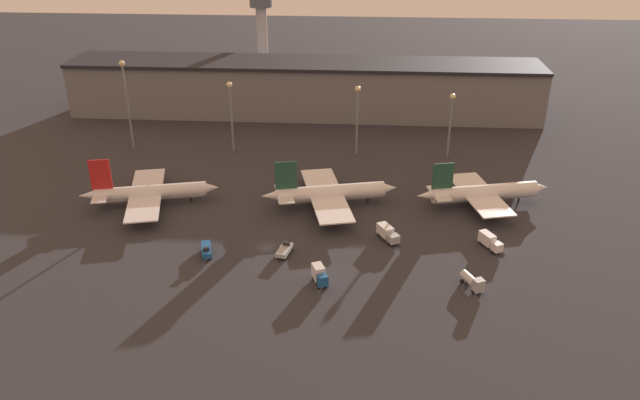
% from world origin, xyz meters
% --- Properties ---
extents(ground, '(600.00, 600.00, 0.00)m').
position_xyz_m(ground, '(0.00, 0.00, 0.00)').
color(ground, '#2D2D33').
extents(terminal_building, '(170.48, 23.11, 19.80)m').
position_xyz_m(terminal_building, '(0.00, 97.50, 9.95)').
color(terminal_building, slate).
rests_on(terminal_building, ground).
extents(airplane_0, '(35.96, 32.97, 13.58)m').
position_xyz_m(airplane_0, '(-34.29, 20.17, 3.38)').
color(airplane_0, silver).
rests_on(airplane_0, ground).
extents(airplane_1, '(36.16, 33.86, 13.36)m').
position_xyz_m(airplane_1, '(13.35, 22.61, 3.61)').
color(airplane_1, white).
rests_on(airplane_1, ground).
extents(airplane_2, '(36.39, 27.72, 12.79)m').
position_xyz_m(airplane_2, '(53.69, 25.67, 3.57)').
color(airplane_2, white).
rests_on(airplane_2, ground).
extents(service_vehicle_0, '(5.57, 7.36, 3.28)m').
position_xyz_m(service_vehicle_0, '(28.09, 5.51, 1.84)').
color(service_vehicle_0, '#9EA3A8').
rests_on(service_vehicle_0, ground).
extents(service_vehicle_1, '(5.03, 6.92, 3.39)m').
position_xyz_m(service_vehicle_1, '(51.73, 3.17, 1.89)').
color(service_vehicle_1, white).
rests_on(service_vehicle_1, ground).
extents(service_vehicle_2, '(3.59, 6.15, 2.55)m').
position_xyz_m(service_vehicle_2, '(4.40, -3.01, 1.19)').
color(service_vehicle_2, '#9EA3A8').
rests_on(service_vehicle_2, ground).
extents(service_vehicle_3, '(4.61, 6.56, 3.41)m').
position_xyz_m(service_vehicle_3, '(45.24, -13.82, 1.74)').
color(service_vehicle_3, '#9EA3A8').
rests_on(service_vehicle_3, ground).
extents(service_vehicle_4, '(3.71, 6.76, 2.74)m').
position_xyz_m(service_vehicle_4, '(-13.45, -4.21, 1.30)').
color(service_vehicle_4, '#195199').
rests_on(service_vehicle_4, ground).
extents(service_vehicle_5, '(4.01, 5.70, 3.88)m').
position_xyz_m(service_vehicle_5, '(13.18, -13.96, 2.10)').
color(service_vehicle_5, '#195199').
rests_on(service_vehicle_5, ground).
extents(lamp_post_0, '(1.80, 1.80, 28.67)m').
position_xyz_m(lamp_post_0, '(-52.18, 59.14, 17.90)').
color(lamp_post_0, slate).
rests_on(lamp_post_0, ground).
extents(lamp_post_1, '(1.80, 1.80, 22.65)m').
position_xyz_m(lamp_post_1, '(-19.43, 59.14, 14.60)').
color(lamp_post_1, slate).
rests_on(lamp_post_1, ground).
extents(lamp_post_2, '(1.80, 1.80, 22.12)m').
position_xyz_m(lamp_post_2, '(19.84, 59.14, 14.30)').
color(lamp_post_2, slate).
rests_on(lamp_post_2, ground).
extents(lamp_post_3, '(1.80, 1.80, 20.41)m').
position_xyz_m(lamp_post_3, '(48.42, 59.14, 13.34)').
color(lamp_post_3, slate).
rests_on(lamp_post_3, ground).
extents(control_tower, '(9.00, 9.00, 39.79)m').
position_xyz_m(control_tower, '(-20.47, 132.33, 23.23)').
color(control_tower, '#99999E').
rests_on(control_tower, ground).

